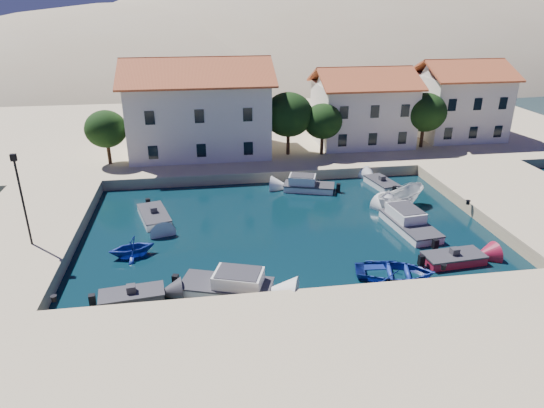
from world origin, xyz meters
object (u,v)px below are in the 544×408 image
(building_mid, at_px, (362,105))
(building_left, at_px, (199,105))
(lamppost, at_px, (21,191))
(boat_east, at_px, (399,208))
(rowboat_south, at_px, (394,277))
(building_right, at_px, (459,98))
(cabin_cruiser_east, at_px, (410,224))
(cabin_cruiser_south, at_px, (226,285))

(building_mid, bearing_deg, building_left, -176.82)
(lamppost, bearing_deg, boat_east, 8.87)
(rowboat_south, height_order, boat_east, boat_east)
(building_right, relative_size, boat_east, 1.91)
(building_mid, xyz_separation_m, building_right, (12.00, 1.00, 0.25))
(building_left, relative_size, boat_east, 2.97)
(lamppost, relative_size, boat_east, 1.26)
(building_mid, xyz_separation_m, cabin_cruiser_east, (-2.80, -20.71, -4.75))
(building_right, distance_m, cabin_cruiser_south, 40.72)
(building_left, height_order, cabin_cruiser_east, building_left)
(building_mid, height_order, rowboat_south, building_mid)
(building_right, xyz_separation_m, boat_east, (-13.98, -17.70, -5.47))
(building_mid, xyz_separation_m, boat_east, (-1.98, -16.70, -5.22))
(building_right, bearing_deg, building_mid, -175.24)
(building_right, xyz_separation_m, cabin_cruiser_south, (-28.99, -28.15, -5.00))
(cabin_cruiser_south, relative_size, boat_east, 1.18)
(lamppost, bearing_deg, building_mid, 35.45)
(rowboat_south, bearing_deg, cabin_cruiser_south, 104.44)
(building_mid, height_order, cabin_cruiser_east, building_mid)
(rowboat_south, relative_size, cabin_cruiser_east, 0.82)
(building_right, relative_size, cabin_cruiser_south, 1.62)
(building_left, xyz_separation_m, rowboat_south, (11.49, -26.06, -5.94))
(building_mid, xyz_separation_m, lamppost, (-29.50, -21.00, -0.47))
(building_left, distance_m, cabin_cruiser_south, 26.74)
(building_left, bearing_deg, building_right, 3.81)
(lamppost, xyz_separation_m, cabin_cruiser_east, (26.70, 0.29, -4.28))
(building_mid, bearing_deg, rowboat_south, -103.54)
(cabin_cruiser_south, relative_size, rowboat_south, 1.19)
(rowboat_south, distance_m, cabin_cruiser_east, 7.37)
(cabin_cruiser_east, xyz_separation_m, boat_east, (0.82, 4.01, -0.48))
(building_left, height_order, building_right, building_left)
(building_mid, bearing_deg, cabin_cruiser_south, -122.04)
(cabin_cruiser_east, bearing_deg, boat_east, -18.17)
(cabin_cruiser_south, bearing_deg, building_mid, 76.96)
(cabin_cruiser_south, distance_m, rowboat_south, 10.49)
(rowboat_south, xyz_separation_m, cabin_cruiser_east, (3.71, 6.35, 0.48))
(building_mid, relative_size, cabin_cruiser_south, 1.80)
(building_left, relative_size, cabin_cruiser_south, 2.52)
(building_mid, relative_size, rowboat_south, 2.14)
(lamppost, height_order, rowboat_south, lamppost)
(building_mid, bearing_deg, lamppost, -144.55)
(building_mid, xyz_separation_m, rowboat_south, (-6.51, -27.06, -5.22))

